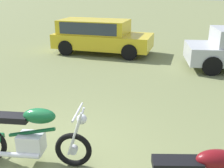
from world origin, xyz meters
name	(u,v)px	position (x,y,z in m)	size (l,w,h in m)	color
motorcycle_green	(31,137)	(-0.06, 0.15, 0.49)	(1.93, 1.01, 1.02)	black
car_yellow	(99,34)	(-3.12, 7.54, 0.83)	(4.43, 2.55, 1.43)	gold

